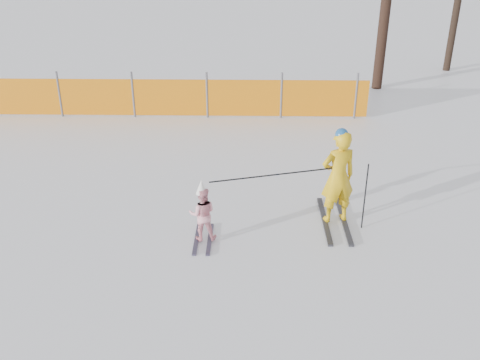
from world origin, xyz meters
name	(u,v)px	position (x,y,z in m)	size (l,w,h in m)	color
ground	(239,248)	(0.00, 0.00, 0.00)	(120.00, 120.00, 0.00)	white
adult	(338,177)	(1.67, 0.90, 0.88)	(0.70, 1.65, 1.77)	black
child	(202,213)	(-0.61, 0.25, 0.51)	(0.48, 0.97, 1.12)	black
ski_poles	(307,183)	(1.11, 0.62, 0.90)	(2.63, 0.61, 1.22)	black
safety_fence	(102,97)	(-3.86, 6.52, 0.56)	(14.36, 0.06, 1.25)	#595960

